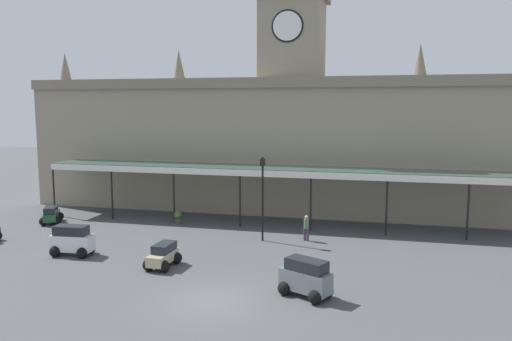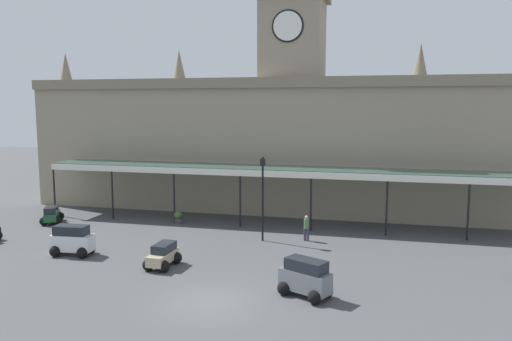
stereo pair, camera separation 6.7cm
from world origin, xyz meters
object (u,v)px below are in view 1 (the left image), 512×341
at_px(car_beige_estate, 163,257).
at_px(victorian_lamppost, 263,190).
at_px(car_white_van, 72,242).
at_px(planter_forecourt_centre, 178,217).
at_px(car_grey_van, 306,279).
at_px(pedestrian_beside_cars, 306,227).
at_px(car_green_estate, 51,216).

height_order(car_beige_estate, victorian_lamppost, victorian_lamppost).
xyz_separation_m(car_white_van, planter_forecourt_centre, (2.92, 8.86, -0.32)).
bearing_deg(car_grey_van, pedestrian_beside_cars, 98.02).
distance_m(pedestrian_beside_cars, planter_forecourt_centre, 10.22).
bearing_deg(pedestrian_beside_cars, victorian_lamppost, -166.51).
distance_m(car_beige_estate, car_green_estate, 14.43).
xyz_separation_m(car_beige_estate, car_white_van, (-6.05, 0.71, 0.24)).
relative_size(car_beige_estate, victorian_lamppost, 0.42).
height_order(pedestrian_beside_cars, planter_forecourt_centre, pedestrian_beside_cars).
relative_size(pedestrian_beside_cars, victorian_lamppost, 0.30).
xyz_separation_m(car_grey_van, planter_forecourt_centre, (-11.26, 11.95, -0.32)).
bearing_deg(car_beige_estate, pedestrian_beside_cars, 46.37).
bearing_deg(planter_forecourt_centre, pedestrian_beside_cars, -13.79).
height_order(car_green_estate, pedestrian_beside_cars, pedestrian_beside_cars).
bearing_deg(car_white_van, pedestrian_beside_cars, 26.57).
xyz_separation_m(car_beige_estate, planter_forecourt_centre, (-3.12, 9.57, -0.07)).
xyz_separation_m(car_green_estate, victorian_lamppost, (16.39, -1.00, 2.80)).
xyz_separation_m(car_beige_estate, car_grey_van, (8.14, -2.38, 0.24)).
bearing_deg(car_beige_estate, car_grey_van, -16.33).
relative_size(car_grey_van, victorian_lamppost, 0.47).
bearing_deg(car_beige_estate, victorian_lamppost, 58.01).
height_order(car_beige_estate, car_grey_van, car_grey_van).
height_order(car_beige_estate, car_white_van, car_white_van).
relative_size(victorian_lamppost, planter_forecourt_centre, 5.71).
relative_size(car_beige_estate, planter_forecourt_centre, 2.38).
relative_size(car_white_van, car_grey_van, 0.95).
bearing_deg(car_green_estate, car_beige_estate, -31.18).
height_order(car_green_estate, victorian_lamppost, victorian_lamppost).
height_order(car_beige_estate, pedestrian_beside_cars, pedestrian_beside_cars).
height_order(car_grey_van, planter_forecourt_centre, car_grey_van).
bearing_deg(car_green_estate, victorian_lamppost, -3.48).
distance_m(car_white_van, pedestrian_beside_cars, 14.36).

